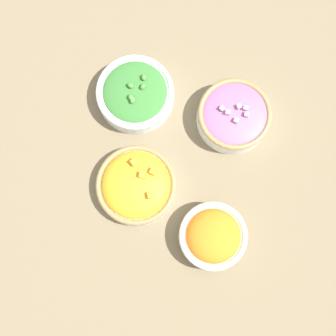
{
  "coord_description": "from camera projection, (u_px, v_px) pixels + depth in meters",
  "views": [
    {
      "loc": [
        0.17,
        0.07,
        1.05
      ],
      "look_at": [
        0.0,
        0.0,
        0.03
      ],
      "focal_mm": 50.0,
      "sensor_mm": 36.0,
      "label": 1
    }
  ],
  "objects": [
    {
      "name": "ground_plane",
      "position": [
        168.0,
        170.0,
        1.06
      ],
      "size": [
        3.0,
        3.0,
        0.0
      ],
      "primitive_type": "plane",
      "color": "#75664C"
    },
    {
      "name": "bowl_red_onion",
      "position": [
        234.0,
        116.0,
        1.05
      ],
      "size": [
        0.17,
        0.17,
        0.07
      ],
      "color": "white",
      "rests_on": "ground_plane"
    },
    {
      "name": "bowl_carrots",
      "position": [
        213.0,
        236.0,
        1.0
      ],
      "size": [
        0.15,
        0.15,
        0.07
      ],
      "color": "beige",
      "rests_on": "ground_plane"
    },
    {
      "name": "bowl_broccoli",
      "position": [
        135.0,
        94.0,
        1.07
      ],
      "size": [
        0.18,
        0.18,
        0.07
      ],
      "color": "silver",
      "rests_on": "ground_plane"
    },
    {
      "name": "bowl_squash",
      "position": [
        136.0,
        185.0,
        1.03
      ],
      "size": [
        0.18,
        0.18,
        0.07
      ],
      "color": "white",
      "rests_on": "ground_plane"
    }
  ]
}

